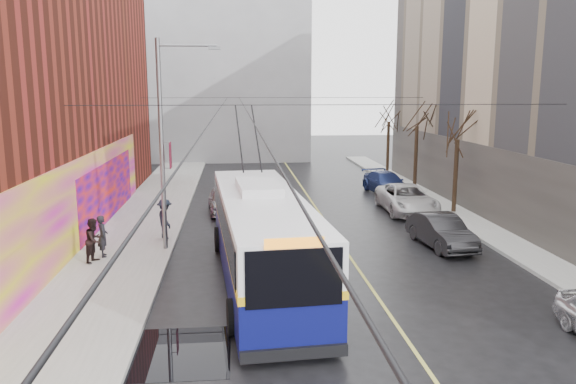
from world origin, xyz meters
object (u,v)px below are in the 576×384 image
streetlight_pole (165,140)px  trolleybus (262,236)px  following_car (224,200)px  pedestrian_b (94,240)px  tree_mid (417,115)px  parked_car_d (386,183)px  tree_near (458,125)px  pedestrian_a (103,236)px  pedestrian_c (165,219)px  parked_car_c (407,199)px  parked_car_b (441,231)px  tree_far (389,112)px

streetlight_pole → trolleybus: size_ratio=0.68×
trolleybus → following_car: trolleybus is taller
pedestrian_b → tree_mid: bearing=-32.1°
tree_mid → parked_car_d: bearing=-165.5°
tree_near → trolleybus: 15.65m
following_car → pedestrian_b: 10.51m
pedestrian_a → pedestrian_c: 3.44m
parked_car_c → pedestrian_b: size_ratio=3.19×
parked_car_b → streetlight_pole: bearing=171.9°
following_car → tree_far: bearing=39.3°
parked_car_b → pedestrian_c: 12.52m
parked_car_b → pedestrian_b: bearing=178.9°
tree_mid → parked_car_b: 14.53m
tree_far → parked_car_c: size_ratio=1.16×
pedestrian_a → pedestrian_b: pedestrian_b is taller
parked_car_b → pedestrian_a: 14.56m
streetlight_pole → pedestrian_c: 4.13m
tree_mid → trolleybus: tree_mid is taller
pedestrian_c → tree_mid: bearing=-76.1°
tree_far → pedestrian_c: 24.36m
trolleybus → parked_car_b: bearing=21.2°
parked_car_b → parked_car_d: 12.93m
pedestrian_a → following_car: bearing=-46.3°
parked_car_c → pedestrian_b: pedestrian_b is taller
tree_near → parked_car_b: tree_near is taller
tree_mid → tree_far: tree_mid is taller
parked_car_c → parked_car_d: bearing=87.1°
parked_car_d → pedestrian_a: pedestrian_a is taller
tree_mid → pedestrian_b: tree_mid is taller
parked_car_b → pedestrian_b: pedestrian_b is taller
parked_car_c → pedestrian_a: (-15.17, -7.64, 0.23)m
parked_car_d → following_car: bearing=-163.5°
parked_car_b → parked_car_c: parked_car_c is taller
streetlight_pole → parked_car_b: bearing=-2.1°
streetlight_pole → parked_car_d: bearing=43.8°
pedestrian_a → pedestrian_c: size_ratio=0.93×
parked_car_c → streetlight_pole: bearing=-151.2°
tree_mid → trolleybus: 20.98m
tree_near → tree_far: bearing=90.0°
parked_car_c → pedestrian_c: size_ratio=3.04×
trolleybus → parked_car_d: trolleybus is taller
tree_far → pedestrian_a: bearing=-130.1°
tree_mid → following_car: bearing=-157.1°
streetlight_pole → parked_car_c: streetlight_pole is taller
parked_car_d → tree_mid: bearing=6.6°
parked_car_d → following_car: (-10.75, -4.89, 0.02)m
parked_car_b → pedestrian_c: bearing=164.4°
tree_mid → parked_car_b: bearing=-103.2°
parked_car_d → pedestrian_c: (-13.36, -10.80, 0.36)m
tree_mid → parked_car_b: (-3.16, -13.44, -4.53)m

